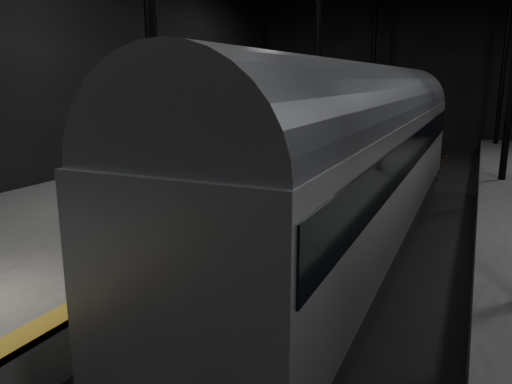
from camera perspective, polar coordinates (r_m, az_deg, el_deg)
The scene contains 6 objects.
ground at distance 14.43m, azimuth 11.46°, elevation -7.01°, with size 44.00×44.00×0.00m, color black.
platform_left at distance 17.39m, azimuth -13.30°, elevation -1.95°, with size 9.00×43.80×1.00m, color #51514F.
tactile_strip at distance 15.12m, azimuth -0.45°, elevation -1.85°, with size 0.50×43.80×0.01m, color olive.
track at distance 14.41m, azimuth 11.48°, elevation -6.76°, with size 2.40×43.00×0.24m.
train at distance 14.00m, azimuth 12.23°, elevation 4.39°, with size 2.87×19.13×5.11m.
woman at distance 11.75m, azimuth -18.20°, elevation -2.46°, with size 0.63×0.42×1.74m, color tan.
Camera 1 is at (2.83, -13.30, 4.84)m, focal length 35.00 mm.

